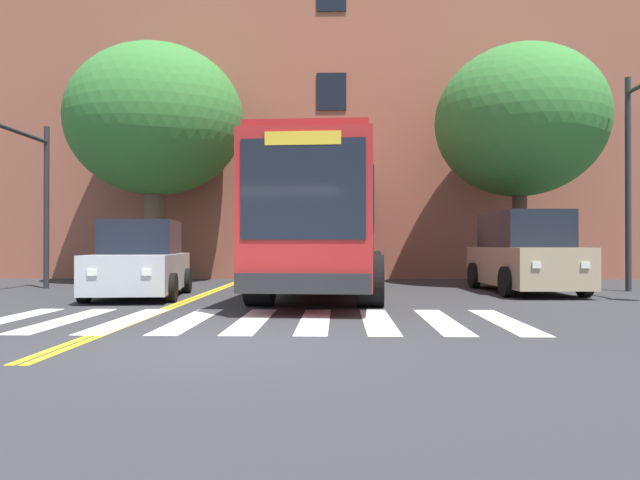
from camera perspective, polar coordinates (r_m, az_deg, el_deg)
The scene contains 11 objects.
ground_plane at distance 8.16m, azimuth -9.42°, elevation -9.62°, with size 120.00×120.00×0.00m, color #303033.
crosswalk at distance 10.81m, azimuth -6.22°, elevation -7.32°, with size 9.09×3.61×0.01m.
lane_line_yellow_inner at distance 24.91m, azimuth -6.52°, elevation -3.38°, with size 0.12×36.00×0.01m, color gold.
lane_line_yellow_outer at distance 24.89m, azimuth -6.16°, elevation -3.38°, with size 0.12×36.00×0.01m, color gold.
city_bus at distance 16.73m, azimuth 0.71°, elevation 1.77°, with size 3.38×11.81×3.57m.
car_silver_near_lane at distance 15.95m, azimuth -16.10°, elevation -2.02°, with size 2.50×4.46×1.89m.
car_tan_far_lane at distance 17.83m, azimuth 18.14°, elevation -1.23°, with size 2.31×5.10×2.19m.
traffic_light_far_corner at distance 18.72m, azimuth -25.87°, elevation 5.52°, with size 0.34×3.85×4.79m.
street_tree_curbside_large at distance 21.16m, azimuth 17.77°, elevation 10.26°, with size 5.99×6.63×7.62m.
street_tree_curbside_small at distance 22.31m, azimuth -14.85°, elevation 10.50°, with size 6.46×6.03×8.13m.
building_facade at distance 26.77m, azimuth 1.13°, elevation 11.06°, with size 38.06×6.19×13.21m.
Camera 1 is at (1.55, -7.90, 1.31)m, focal length 35.00 mm.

